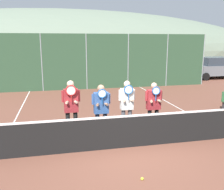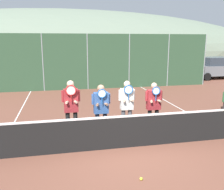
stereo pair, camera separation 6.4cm
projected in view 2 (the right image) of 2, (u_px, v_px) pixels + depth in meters
ground_plane at (126, 148)px, 7.21m from camera, size 120.00×120.00×0.00m
hill_distant at (65, 53)px, 61.63m from camera, size 103.24×57.36×20.07m
clubhouse_building at (91, 56)px, 23.21m from camera, size 16.28×5.50×3.32m
fence_back at (88, 62)px, 15.62m from camera, size 16.34×0.06×3.46m
tennis_net at (126, 131)px, 7.11m from camera, size 9.50×0.09×1.07m
court_line_left_sideline at (14, 123)px, 9.36m from camera, size 0.05×16.00×0.01m
court_line_right_sideline at (186, 112)px, 10.80m from camera, size 0.05×16.00×0.01m
player_leftmost at (71, 105)px, 7.59m from camera, size 0.56×0.34×1.87m
player_center_left at (101, 107)px, 7.71m from camera, size 0.58×0.34×1.72m
player_center_right at (127, 104)px, 8.01m from camera, size 0.54×0.34×1.79m
player_rightmost at (154, 104)px, 8.17m from camera, size 0.58×0.34×1.70m
car_far_left at (33, 73)px, 17.33m from camera, size 4.07×2.05×1.68m
car_left_of_center at (101, 70)px, 18.31m from camera, size 4.73×1.99×1.86m
car_center at (163, 68)px, 19.49m from camera, size 4.23×2.03×1.86m
car_right_of_center at (216, 68)px, 20.37m from camera, size 4.22×2.09×1.73m
tennis_ball_on_court at (141, 179)px, 5.52m from camera, size 0.07×0.07×0.07m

